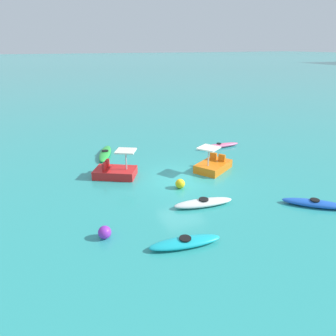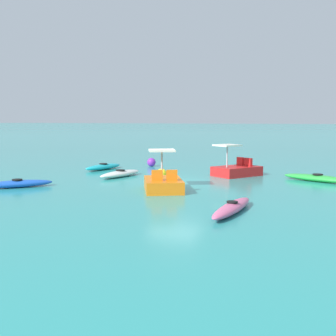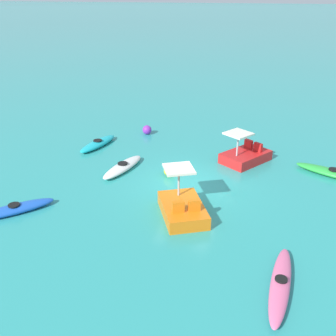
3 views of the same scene
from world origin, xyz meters
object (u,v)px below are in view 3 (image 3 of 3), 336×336
Objects in this scene: kayak_pink at (280,284)px; buoy_yellow at (169,171)px; kayak_green at (333,173)px; buoy_purple at (147,130)px; pedal_boat_orange at (182,207)px; kayak_blue at (15,209)px; pedal_boat_red at (245,155)px; kayak_cyan at (98,144)px; kayak_white at (123,167)px.

kayak_pink is 8.03m from buoy_yellow.
buoy_purple reaches higher than kayak_green.
kayak_blue is at bearing 17.19° from pedal_boat_orange.
buoy_yellow is 5.84m from buoy_purple.
kayak_pink is 9.04m from pedal_boat_red.
kayak_green is 6.67× the size of buoy_yellow.
kayak_pink is 1.28× the size of kayak_blue.
kayak_cyan and kayak_green have the same top height.
kayak_cyan is 1.06× the size of pedal_boat_red.
kayak_blue is 6.46m from pedal_boat_orange.
pedal_boat_orange is (5.63, 5.45, 0.17)m from kayak_green.
pedal_boat_red is at bearing -138.09° from buoy_yellow.
kayak_white is 1.13× the size of kayak_blue.
kayak_green is at bearing -148.05° from kayak_blue.
pedal_boat_orange is (-3.87, 2.97, 0.17)m from kayak_white.
kayak_pink is (-10.27, 8.23, -0.00)m from kayak_cyan.
buoy_yellow is (5.35, -5.99, 0.10)m from kayak_pink.
buoy_purple is at bearing -124.09° from kayak_cyan.
kayak_white is 6.11m from pedal_boat_red.
kayak_cyan is 12.10m from kayak_green.
kayak_green is 10.58m from buoy_purple.
pedal_boat_red is (4.11, -0.40, 0.17)m from kayak_green.
kayak_green is at bearing -161.79° from buoy_yellow.
pedal_boat_red reaches higher than kayak_green.
kayak_blue and kayak_green have the same top height.
buoy_yellow is (1.55, -3.09, -0.07)m from pedal_boat_orange.
buoy_purple is at bearing -60.12° from pedal_boat_orange.
kayak_blue is 10.93m from pedal_boat_red.
pedal_boat_orange reaches higher than buoy_yellow.
kayak_green is at bearing -102.35° from kayak_pink.
kayak_cyan is 0.86× the size of kayak_pink.
kayak_pink is 6.41× the size of buoy_purple.
buoy_yellow is at bearing 18.21° from kayak_green.
kayak_pink is 0.98× the size of kayak_green.
pedal_boat_red reaches higher than kayak_white.
pedal_boat_orange reaches higher than buoy_purple.
buoy_yellow is at bearing 121.76° from buoy_purple.
pedal_boat_orange is at bearing 116.71° from buoy_yellow.
kayak_white is 1.08× the size of pedal_boat_orange.
kayak_blue is at bearing 45.24° from pedal_boat_red.
pedal_boat_orange is (3.80, -2.90, 0.17)m from kayak_pink.
pedal_boat_orange is at bearing 44.08° from kayak_green.
buoy_yellow is at bearing -177.09° from kayak_white.
kayak_blue is 10.08m from buoy_purple.
kayak_cyan is 13.16m from kayak_pink.
kayak_white and kayak_blue have the same top height.
buoy_purple is at bearing -19.69° from pedal_boat_red.
kayak_pink is at bearing 142.55° from kayak_white.
kayak_cyan is at bearing 55.91° from buoy_purple.
buoy_purple is (6.15, -2.20, -0.06)m from pedal_boat_red.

